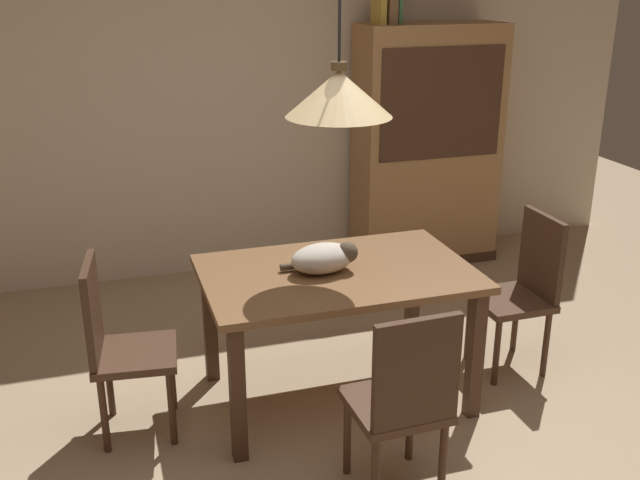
# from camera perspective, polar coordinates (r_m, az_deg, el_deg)

# --- Properties ---
(ground) EXTENTS (10.00, 10.00, 0.00)m
(ground) POSITION_cam_1_polar(r_m,az_deg,el_deg) (3.71, 3.40, -16.51)
(ground) COLOR tan
(back_wall) EXTENTS (6.40, 0.10, 2.90)m
(back_wall) POSITION_cam_1_polar(r_m,az_deg,el_deg) (5.58, -6.15, 12.23)
(back_wall) COLOR beige
(back_wall) RESTS_ON ground
(dining_table) EXTENTS (1.40, 0.90, 0.75)m
(dining_table) POSITION_cam_1_polar(r_m,az_deg,el_deg) (3.86, 1.34, -3.74)
(dining_table) COLOR brown
(dining_table) RESTS_ON ground
(chair_near_front) EXTENTS (0.41, 0.41, 0.93)m
(chair_near_front) POSITION_cam_1_polar(r_m,az_deg,el_deg) (3.20, 6.52, -12.07)
(chair_near_front) COLOR #472D1E
(chair_near_front) RESTS_ON ground
(chair_right_side) EXTENTS (0.40, 0.40, 0.93)m
(chair_right_side) POSITION_cam_1_polar(r_m,az_deg,el_deg) (4.38, 15.47, -3.45)
(chair_right_side) COLOR #472D1E
(chair_right_side) RESTS_ON ground
(chair_left_side) EXTENTS (0.44, 0.44, 0.93)m
(chair_left_side) POSITION_cam_1_polar(r_m,az_deg,el_deg) (3.75, -15.41, -7.57)
(chair_left_side) COLOR #472D1E
(chair_left_side) RESTS_ON ground
(cat_sleeping) EXTENTS (0.39, 0.27, 0.16)m
(cat_sleeping) POSITION_cam_1_polar(r_m,az_deg,el_deg) (3.77, 0.37, -1.39)
(cat_sleeping) COLOR beige
(cat_sleeping) RESTS_ON dining_table
(pendant_lamp) EXTENTS (0.52, 0.52, 1.30)m
(pendant_lamp) POSITION_cam_1_polar(r_m,az_deg,el_deg) (3.57, 1.47, 11.31)
(pendant_lamp) COLOR beige
(hutch_bookcase) EXTENTS (1.12, 0.45, 1.85)m
(hutch_bookcase) POSITION_cam_1_polar(r_m,az_deg,el_deg) (5.80, 8.25, 6.81)
(hutch_bookcase) COLOR #A87A4C
(hutch_bookcase) RESTS_ON ground
(book_yellow_short) EXTENTS (0.04, 0.20, 0.18)m
(book_yellow_short) POSITION_cam_1_polar(r_m,az_deg,el_deg) (5.48, 4.58, 17.29)
(book_yellow_short) COLOR gold
(book_yellow_short) RESTS_ON hutch_bookcase
(book_brown_thick) EXTENTS (0.06, 0.24, 0.22)m
(book_brown_thick) POSITION_cam_1_polar(r_m,az_deg,el_deg) (5.51, 5.28, 17.49)
(book_brown_thick) COLOR brown
(book_brown_thick) RESTS_ON hutch_bookcase
(book_green_slim) EXTENTS (0.03, 0.20, 0.26)m
(book_green_slim) POSITION_cam_1_polar(r_m,az_deg,el_deg) (5.53, 5.90, 17.69)
(book_green_slim) COLOR #427A4C
(book_green_slim) RESTS_ON hutch_bookcase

